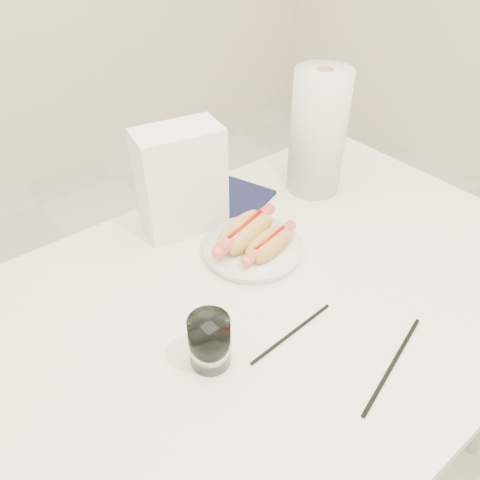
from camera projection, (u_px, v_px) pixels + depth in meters
ground at (263, 472)px, 1.37m from camera, size 4.00×4.00×0.00m
table at (273, 309)px, 0.94m from camera, size 1.20×0.80×0.75m
plate at (253, 249)px, 0.98m from camera, size 0.26×0.26×0.02m
hotdog_left at (245, 232)px, 0.97m from camera, size 0.18×0.11×0.05m
hotdog_right at (270, 244)px, 0.95m from camera, size 0.15×0.08×0.04m
water_glass at (210, 341)px, 0.74m from camera, size 0.07×0.07×0.09m
chopstick_near at (292, 333)px, 0.81m from camera, size 0.19×0.02×0.01m
chopstick_far at (393, 364)px, 0.76m from camera, size 0.22×0.07×0.01m
napkin_box at (181, 181)px, 0.99m from camera, size 0.19×0.13×0.23m
navy_napkin at (229, 199)px, 1.14m from camera, size 0.22×0.22×0.01m
paper_towel_roll at (318, 133)px, 1.10m from camera, size 0.17×0.17×0.29m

